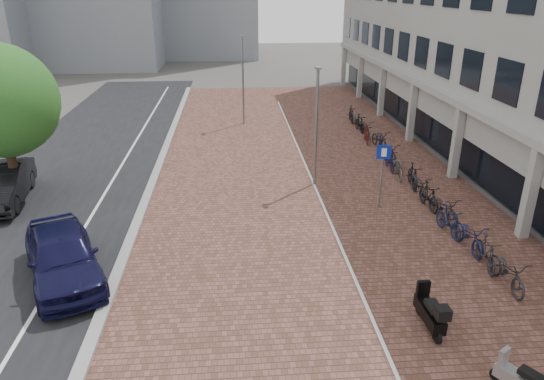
{
  "coord_description": "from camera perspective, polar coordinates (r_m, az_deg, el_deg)",
  "views": [
    {
      "loc": [
        -1.4,
        -11.06,
        8.33
      ],
      "look_at": [
        0.0,
        6.0,
        1.3
      ],
      "focal_mm": 32.85,
      "sensor_mm": 36.0,
      "label": 1
    }
  ],
  "objects": [
    {
      "name": "parking_sign",
      "position": [
        19.99,
        12.55,
        2.71
      ],
      "size": [
        0.55,
        0.12,
        2.65
      ],
      "rotation": [
        0.0,
        0.0,
        -0.13
      ],
      "color": "slate",
      "rests_on": "ground"
    },
    {
      "name": "parking_line",
      "position": [
        24.77,
        3.94,
        2.71
      ],
      "size": [
        0.1,
        30.0,
        0.0
      ],
      "primitive_type": "cube",
      "color": "white",
      "rests_on": "plaza_brick"
    },
    {
      "name": "lane_line",
      "position": [
        25.14,
        -17.29,
        1.99
      ],
      "size": [
        0.12,
        44.0,
        0.0
      ],
      "primitive_type": "cube",
      "color": "white",
      "rests_on": "street_asphalt"
    },
    {
      "name": "ground",
      "position": [
        13.92,
        2.09,
        -14.46
      ],
      "size": [
        140.0,
        140.0,
        0.0
      ],
      "primitive_type": "plane",
      "color": "#474442",
      "rests_on": "ground"
    },
    {
      "name": "street_tree",
      "position": [
        22.23,
        -28.34,
        8.71
      ],
      "size": [
        4.43,
        4.43,
        6.44
      ],
      "color": "#382619",
      "rests_on": "ground"
    },
    {
      "name": "bike_row",
      "position": [
        24.37,
        14.39,
        2.92
      ],
      "size": [
        1.37,
        21.43,
        1.05
      ],
      "color": "#222127",
      "rests_on": "ground"
    },
    {
      "name": "scooter_back",
      "position": [
        12.68,
        26.85,
        -18.74
      ],
      "size": [
        1.14,
        1.45,
        0.98
      ],
      "primitive_type": null,
      "rotation": [
        0.0,
        0.0,
        0.56
      ],
      "color": "#A2A2A7",
      "rests_on": "ground"
    },
    {
      "name": "car_dark",
      "position": [
        23.21,
        -28.58,
        0.57
      ],
      "size": [
        2.39,
        5.05,
        1.6
      ],
      "primitive_type": "imported",
      "rotation": [
        0.0,
        0.0,
        0.15
      ],
      "color": "black",
      "rests_on": "ground"
    },
    {
      "name": "street_asphalt",
      "position": [
        25.67,
        -21.64,
        1.77
      ],
      "size": [
        8.0,
        50.0,
        0.03
      ],
      "primitive_type": "cube",
      "color": "black",
      "rests_on": "ground"
    },
    {
      "name": "curb",
      "position": [
        24.77,
        -13.01,
        2.26
      ],
      "size": [
        0.35,
        42.0,
        0.14
      ],
      "primitive_type": "cube",
      "color": "gray",
      "rests_on": "ground"
    },
    {
      "name": "lamp_far",
      "position": [
        32.2,
        -3.36,
        12.32
      ],
      "size": [
        0.12,
        0.12,
        5.51
      ],
      "primitive_type": "cylinder",
      "color": "gray",
      "rests_on": "ground"
    },
    {
      "name": "plaza_brick",
      "position": [
        24.75,
        3.48,
        2.64
      ],
      "size": [
        14.5,
        42.0,
        0.04
      ],
      "primitive_type": "cube",
      "color": "brown",
      "rests_on": "ground"
    },
    {
      "name": "scooter_mid",
      "position": [
        13.85,
        17.66,
        -13.02
      ],
      "size": [
        0.53,
        1.63,
        1.12
      ],
      "primitive_type": null,
      "rotation": [
        0.0,
        0.0,
        0.02
      ],
      "color": "black",
      "rests_on": "ground"
    },
    {
      "name": "car_navy",
      "position": [
        16.36,
        -22.9,
        -6.94
      ],
      "size": [
        3.72,
        5.19,
        1.64
      ],
      "primitive_type": "imported",
      "rotation": [
        0.0,
        0.0,
        0.42
      ],
      "color": "black",
      "rests_on": "ground"
    },
    {
      "name": "lamp_near",
      "position": [
        21.79,
        5.08,
        6.99
      ],
      "size": [
        0.12,
        0.12,
        5.2
      ],
      "primitive_type": "cylinder",
      "color": "slate",
      "rests_on": "ground"
    }
  ]
}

